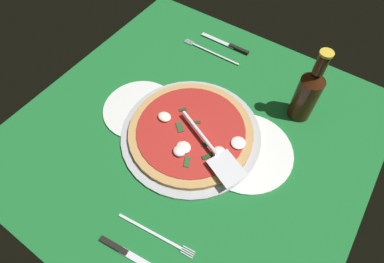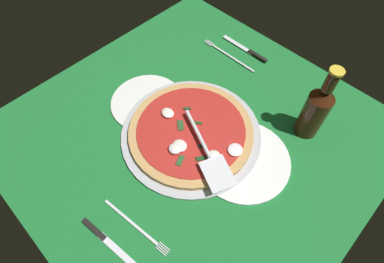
% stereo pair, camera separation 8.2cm
% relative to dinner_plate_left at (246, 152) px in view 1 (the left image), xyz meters
% --- Properties ---
extents(ground_plane, '(0.92, 0.92, 0.01)m').
position_rel_dinner_plate_left_xyz_m(ground_plane, '(0.15, 0.03, -0.01)').
color(ground_plane, '#1A692D').
extents(checker_pattern, '(0.92, 0.92, 0.00)m').
position_rel_dinner_plate_left_xyz_m(checker_pattern, '(0.15, 0.03, -0.01)').
color(checker_pattern, white).
rests_on(checker_pattern, ground_plane).
extents(pizza_pan, '(0.38, 0.38, 0.01)m').
position_rel_dinner_plate_left_xyz_m(pizza_pan, '(0.15, 0.04, 0.00)').
color(pizza_pan, '#B0B1B7').
rests_on(pizza_pan, ground_plane).
extents(dinner_plate_left, '(0.24, 0.24, 0.01)m').
position_rel_dinner_plate_left_xyz_m(dinner_plate_left, '(0.00, 0.00, 0.00)').
color(dinner_plate_left, white).
rests_on(dinner_plate_left, ground_plane).
extents(dinner_plate_right, '(0.21, 0.21, 0.01)m').
position_rel_dinner_plate_left_xyz_m(dinner_plate_right, '(0.32, 0.05, 0.00)').
color(dinner_plate_right, silver).
rests_on(dinner_plate_right, ground_plane).
extents(pizza, '(0.34, 0.34, 0.03)m').
position_rel_dinner_plate_left_xyz_m(pizza, '(0.15, 0.04, 0.02)').
color(pizza, tan).
rests_on(pizza, pizza_pan).
extents(pizza_server, '(0.24, 0.13, 0.01)m').
position_rel_dinner_plate_left_xyz_m(pizza_server, '(0.06, 0.07, 0.04)').
color(pizza_server, silver).
rests_on(pizza_server, pizza).
extents(place_setting_near, '(0.21, 0.14, 0.01)m').
position_rel_dinner_plate_left_xyz_m(place_setting_near, '(0.26, -0.30, -0.00)').
color(place_setting_near, white).
rests_on(place_setting_near, ground_plane).
extents(place_setting_far, '(0.21, 0.16, 0.01)m').
position_rel_dinner_plate_left_xyz_m(place_setting_far, '(0.08, 0.34, -0.00)').
color(place_setting_far, silver).
rests_on(place_setting_far, ground_plane).
extents(beer_bottle, '(0.06, 0.06, 0.23)m').
position_rel_dinner_plate_left_xyz_m(beer_bottle, '(-0.06, -0.19, 0.09)').
color(beer_bottle, '#371A0B').
rests_on(beer_bottle, ground_plane).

